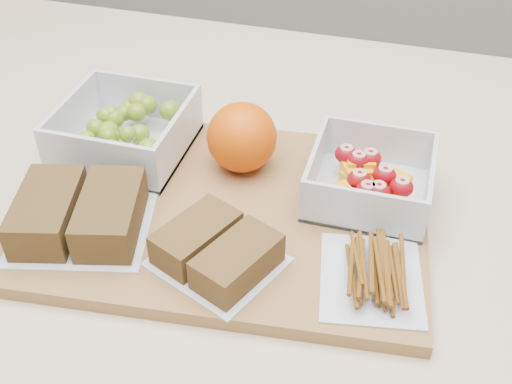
% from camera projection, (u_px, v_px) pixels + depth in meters
% --- Properties ---
extents(cutting_board, '(0.45, 0.34, 0.02)m').
position_uv_depth(cutting_board, '(226.00, 211.00, 0.68)').
color(cutting_board, olive).
rests_on(cutting_board, counter).
extents(grape_container, '(0.14, 0.14, 0.06)m').
position_uv_depth(grape_container, '(128.00, 131.00, 0.74)').
color(grape_container, silver).
rests_on(grape_container, cutting_board).
extents(fruit_container, '(0.13, 0.13, 0.05)m').
position_uv_depth(fruit_container, '(369.00, 180.00, 0.68)').
color(fruit_container, silver).
rests_on(fruit_container, cutting_board).
extents(orange, '(0.08, 0.08, 0.08)m').
position_uv_depth(orange, '(242.00, 137.00, 0.71)').
color(orange, '#E35105').
rests_on(orange, cutting_board).
extents(sandwich_bag_left, '(0.16, 0.15, 0.04)m').
position_uv_depth(sandwich_bag_left, '(79.00, 213.00, 0.64)').
color(sandwich_bag_left, silver).
rests_on(sandwich_bag_left, cutting_board).
extents(sandwich_bag_center, '(0.14, 0.13, 0.03)m').
position_uv_depth(sandwich_bag_center, '(217.00, 250.00, 0.60)').
color(sandwich_bag_center, silver).
rests_on(sandwich_bag_center, cutting_board).
extents(pretzel_bag, '(0.11, 0.13, 0.03)m').
position_uv_depth(pretzel_bag, '(372.00, 270.00, 0.59)').
color(pretzel_bag, silver).
rests_on(pretzel_bag, cutting_board).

